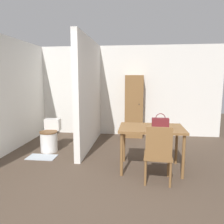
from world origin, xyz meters
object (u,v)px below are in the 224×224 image
object	(u,v)px
toilet	(50,138)
handbag	(160,123)
dining_table	(151,132)
wooden_chair	(158,153)
wooden_cabinet	(134,107)

from	to	relation	value
toilet	handbag	world-z (taller)	handbag
dining_table	wooden_chair	world-z (taller)	wooden_chair
wooden_chair	wooden_cabinet	size ratio (longest dim) A/B	0.54
wooden_cabinet	wooden_chair	bearing A→B (deg)	-81.15
wooden_cabinet	toilet	bearing A→B (deg)	-142.47
toilet	wooden_cabinet	size ratio (longest dim) A/B	0.41
wooden_chair	handbag	world-z (taller)	handbag
toilet	handbag	size ratio (longest dim) A/B	2.48
toilet	wooden_chair	bearing A→B (deg)	-29.68
toilet	dining_table	bearing A→B (deg)	-19.35
wooden_chair	wooden_cabinet	distance (m)	2.76
dining_table	wooden_chair	distance (m)	0.56
wooden_chair	dining_table	bearing A→B (deg)	101.67
wooden_chair	toilet	distance (m)	2.61
wooden_chair	handbag	size ratio (longest dim) A/B	3.29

